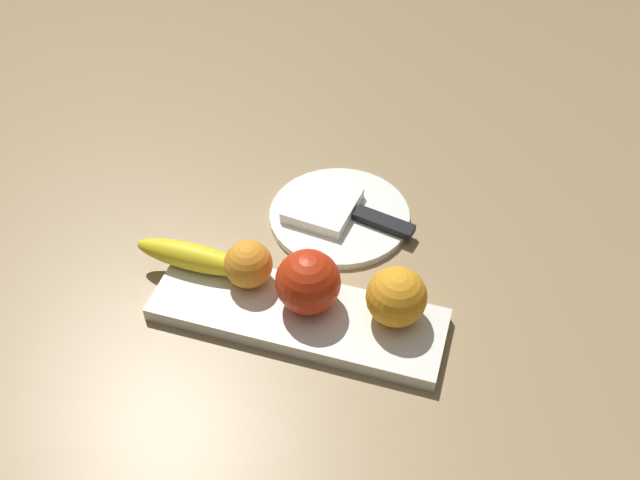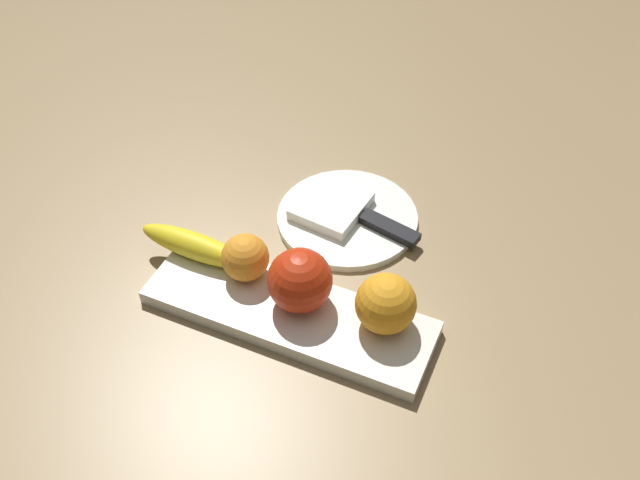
% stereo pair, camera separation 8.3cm
% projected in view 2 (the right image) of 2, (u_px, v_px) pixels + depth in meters
% --- Properties ---
extents(ground_plane, '(2.40, 2.40, 0.00)m').
position_uv_depth(ground_plane, '(258.00, 323.00, 0.92)').
color(ground_plane, '#917750').
extents(fruit_tray, '(0.38, 0.12, 0.02)m').
position_uv_depth(fruit_tray, '(289.00, 312.00, 0.92)').
color(fruit_tray, silver).
rests_on(fruit_tray, ground_plane).
extents(apple, '(0.08, 0.08, 0.08)m').
position_uv_depth(apple, '(300.00, 280.00, 0.89)').
color(apple, red).
rests_on(apple, fruit_tray).
extents(banana, '(0.16, 0.04, 0.04)m').
position_uv_depth(banana, '(194.00, 246.00, 0.97)').
color(banana, yellow).
rests_on(banana, fruit_tray).
extents(orange_near_apple, '(0.08, 0.08, 0.08)m').
position_uv_depth(orange_near_apple, '(386.00, 304.00, 0.87)').
color(orange_near_apple, orange).
rests_on(orange_near_apple, fruit_tray).
extents(orange_near_banana, '(0.06, 0.06, 0.06)m').
position_uv_depth(orange_near_banana, '(245.00, 257.00, 0.93)').
color(orange_near_banana, orange).
rests_on(orange_near_banana, fruit_tray).
extents(dinner_plate, '(0.20, 0.20, 0.01)m').
position_uv_depth(dinner_plate, '(347.00, 218.00, 1.05)').
color(dinner_plate, white).
rests_on(dinner_plate, ground_plane).
extents(folded_napkin, '(0.10, 0.11, 0.02)m').
position_uv_depth(folded_napkin, '(331.00, 206.00, 1.05)').
color(folded_napkin, white).
rests_on(folded_napkin, dinner_plate).
extents(knife, '(0.18, 0.06, 0.01)m').
position_uv_depth(knife, '(380.00, 224.00, 1.03)').
color(knife, silver).
rests_on(knife, dinner_plate).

